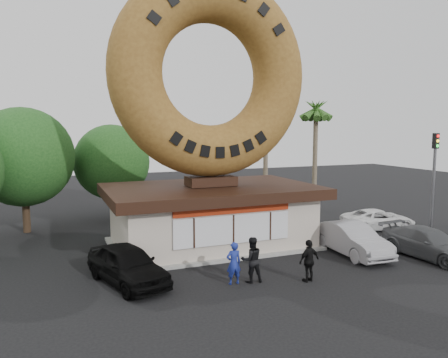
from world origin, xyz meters
TOP-DOWN VIEW (x-y plane):
  - ground at (0.00, 0.00)m, footprint 90.00×90.00m
  - donut_shop at (0.00, 5.98)m, footprint 11.20×7.20m
  - giant_donut at (0.00, 6.00)m, footprint 10.75×2.74m
  - tree_west at (-9.50, 13.00)m, footprint 6.00×6.00m
  - tree_mid at (-4.00, 15.00)m, footprint 5.20×5.20m
  - palm_near at (7.50, 14.00)m, footprint 2.60×2.60m
  - palm_far at (11.00, 12.50)m, footprint 2.60×2.60m
  - street_lamp at (-1.86, 16.00)m, footprint 2.11×0.20m
  - traffic_signal at (14.00, 3.99)m, footprint 0.30×0.38m
  - person_left at (-1.24, 0.01)m, footprint 0.65×0.43m
  - person_center at (-0.45, -0.06)m, footprint 1.01×0.82m
  - person_right at (1.80, -0.91)m, footprint 1.12×0.63m
  - car_black at (-5.28, 1.72)m, footprint 3.22×5.08m
  - car_silver at (5.99, 1.60)m, footprint 1.91×4.92m
  - car_grey at (9.16, -0.30)m, footprint 2.50×5.16m
  - car_white at (11.12, 5.47)m, footprint 4.88×2.94m

SIDE VIEW (x-z plane):
  - ground at x=0.00m, z-range 0.00..0.00m
  - car_white at x=11.12m, z-range 0.00..1.27m
  - car_grey at x=9.16m, z-range 0.00..1.45m
  - car_silver at x=5.99m, z-range 0.00..1.60m
  - car_black at x=-5.28m, z-range 0.00..1.61m
  - person_left at x=-1.24m, z-range 0.00..1.77m
  - person_right at x=1.80m, z-range 0.00..1.79m
  - person_center at x=-0.45m, z-range 0.00..1.92m
  - donut_shop at x=0.00m, z-range -0.13..3.67m
  - traffic_signal at x=14.00m, z-range 0.83..6.90m
  - tree_mid at x=-4.00m, z-range 0.70..7.33m
  - street_lamp at x=-1.86m, z-range 0.48..8.48m
  - tree_west at x=-9.50m, z-range 0.82..8.47m
  - palm_far at x=11.00m, z-range 3.11..11.86m
  - palm_near at x=7.50m, z-range 3.54..13.29m
  - giant_donut at x=0.00m, z-range 3.80..14.55m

